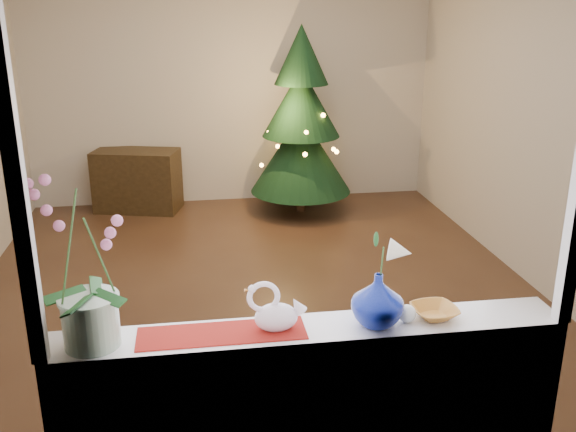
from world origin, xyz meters
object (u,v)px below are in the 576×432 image
object	(u,v)px
paperweight	(407,314)
side_table	(137,181)
orchid_pot	(84,264)
xmas_tree	(301,121)
swan	(276,307)
amber_dish	(434,313)
blue_vase	(378,296)

from	to	relation	value
paperweight	side_table	xyz separation A→B (m)	(-1.49, 4.63, -0.62)
orchid_pot	xmas_tree	bearing A→B (deg)	69.74
orchid_pot	paperweight	bearing A→B (deg)	-0.19
swan	xmas_tree	distance (m)	4.40
amber_dish	side_table	distance (m)	4.93
xmas_tree	side_table	xyz separation A→B (m)	(-1.78, 0.30, -0.66)
blue_vase	amber_dish	world-z (taller)	blue_vase
paperweight	side_table	size ratio (longest dim) A/B	0.09
amber_dish	side_table	size ratio (longest dim) A/B	0.19
blue_vase	side_table	xyz separation A→B (m)	(-1.36, 4.64, -0.72)
blue_vase	swan	bearing A→B (deg)	177.50
swan	blue_vase	distance (m)	0.43
amber_dish	side_table	world-z (taller)	amber_dish
side_table	orchid_pot	bearing A→B (deg)	-72.87
orchid_pot	side_table	bearing A→B (deg)	92.25
blue_vase	side_table	size ratio (longest dim) A/B	0.30
blue_vase	xmas_tree	size ratio (longest dim) A/B	0.13
amber_dish	xmas_tree	size ratio (longest dim) A/B	0.08
swan	paperweight	xyz separation A→B (m)	(0.57, -0.02, -0.07)
swan	side_table	size ratio (longest dim) A/B	0.28
xmas_tree	side_table	world-z (taller)	xmas_tree
paperweight	swan	bearing A→B (deg)	178.43
blue_vase	paperweight	size ratio (longest dim) A/B	3.43
orchid_pot	amber_dish	world-z (taller)	orchid_pot
xmas_tree	side_table	bearing A→B (deg)	170.43
side_table	swan	bearing A→B (deg)	-63.76
amber_dish	side_table	xyz separation A→B (m)	(-1.63, 4.61, -0.60)
orchid_pot	blue_vase	distance (m)	1.20
swan	side_table	distance (m)	4.76
blue_vase	paperweight	bearing A→B (deg)	1.39
swan	paperweight	size ratio (longest dim) A/B	3.19
xmas_tree	swan	bearing A→B (deg)	-101.16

